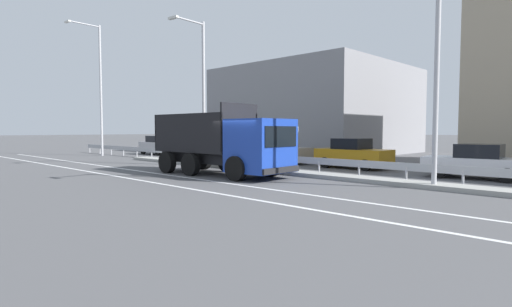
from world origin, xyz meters
TOP-DOWN VIEW (x-y plane):
  - ground_plane at (0.00, 0.00)m, footprint 320.00×320.00m
  - lane_strip_0 at (-2.13, -1.78)m, footprint 49.64×0.16m
  - lane_strip_1 at (-2.13, -3.69)m, footprint 49.64×0.16m
  - median_island at (0.00, 2.49)m, footprint 27.30×1.10m
  - median_guardrail at (-0.00, 3.52)m, footprint 49.64×0.09m
  - dump_truck at (-1.11, 0.07)m, footprint 7.47×2.90m
  - median_road_sign at (0.19, 2.49)m, footprint 0.84×0.16m
  - street_lamp_0 at (-19.61, 2.25)m, footprint 0.71×2.75m
  - street_lamp_1 at (-6.37, 2.29)m, footprint 0.71×2.39m
  - street_lamp_2 at (6.86, 2.21)m, footprint 0.71×1.98m
  - parked_car_0 at (-17.54, 6.55)m, footprint 4.18×2.12m
  - parked_car_1 at (-11.43, 6.56)m, footprint 4.91×2.26m
  - parked_car_2 at (-4.66, 6.95)m, footprint 4.94×2.03m
  - parked_car_3 at (0.76, 7.17)m, footprint 3.95×2.00m
  - parked_car_4 at (7.04, 6.71)m, footprint 4.25×2.14m
  - background_building_0 at (-9.99, 18.90)m, footprint 14.77×14.56m

SIDE VIEW (x-z plane):
  - ground_plane at x=0.00m, z-range 0.00..0.00m
  - lane_strip_0 at x=-2.13m, z-range 0.00..0.01m
  - lane_strip_1 at x=-2.13m, z-range 0.00..0.01m
  - median_island at x=0.00m, z-range 0.00..0.18m
  - median_guardrail at x=0.00m, z-range 0.18..0.96m
  - parked_car_1 at x=-11.43m, z-range 0.04..1.22m
  - parked_car_4 at x=7.04m, z-range -0.01..1.50m
  - parked_car_2 at x=-4.66m, z-range 0.01..1.52m
  - parked_car_0 at x=-17.54m, z-range 0.00..1.61m
  - parked_car_3 at x=0.76m, z-range -0.01..1.63m
  - dump_truck at x=-1.11m, z-range -0.35..2.94m
  - median_road_sign at x=0.19m, z-range 0.11..2.66m
  - background_building_0 at x=-9.99m, z-range 0.00..7.72m
  - street_lamp_1 at x=-6.37m, z-range 0.50..8.85m
  - street_lamp_0 at x=-19.61m, z-range 0.56..11.09m
  - street_lamp_2 at x=6.86m, z-range 0.47..11.27m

